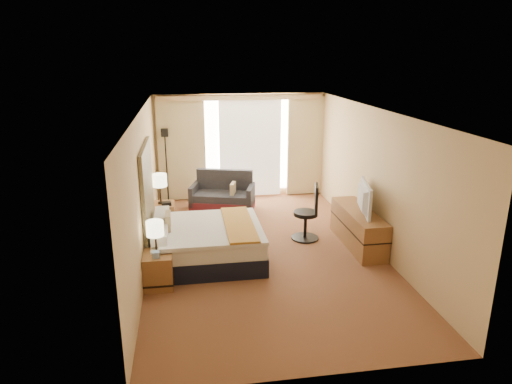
{
  "coord_description": "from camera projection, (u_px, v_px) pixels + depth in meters",
  "views": [
    {
      "loc": [
        -1.36,
        -7.72,
        3.56
      ],
      "look_at": [
        -0.08,
        0.4,
        1.04
      ],
      "focal_mm": 32.0,
      "sensor_mm": 36.0,
      "label": 1
    }
  ],
  "objects": [
    {
      "name": "headboard",
      "position": [
        147.0,
        187.0,
        8.04
      ],
      "size": [
        0.06,
        1.85,
        1.5
      ],
      "primitive_type": "cube",
      "color": "black",
      "rests_on": "wall_left"
    },
    {
      "name": "nightstand_left",
      "position": [
        158.0,
        270.0,
        7.18
      ],
      "size": [
        0.45,
        0.52,
        0.55
      ],
      "primitive_type": "cube",
      "color": "olive",
      "rests_on": "floor"
    },
    {
      "name": "nightstand_right",
      "position": [
        164.0,
        216.0,
        9.54
      ],
      "size": [
        0.45,
        0.52,
        0.55
      ],
      "primitive_type": "cube",
      "color": "olive",
      "rests_on": "floor"
    },
    {
      "name": "window",
      "position": [
        250.0,
        145.0,
        11.46
      ],
      "size": [
        2.3,
        0.02,
        2.3
      ],
      "primitive_type": "cube",
      "color": "white",
      "rests_on": "wall_back"
    },
    {
      "name": "wall_left",
      "position": [
        144.0,
        189.0,
        7.84
      ],
      "size": [
        0.02,
        7.0,
        2.6
      ],
      "primitive_type": "cube",
      "color": "#D1B27F",
      "rests_on": "ground"
    },
    {
      "name": "lamp_left",
      "position": [
        155.0,
        229.0,
        6.92
      ],
      "size": [
        0.27,
        0.27,
        0.56
      ],
      "color": "black",
      "rests_on": "nightstand_left"
    },
    {
      "name": "telephone",
      "position": [
        166.0,
        204.0,
        9.35
      ],
      "size": [
        0.21,
        0.17,
        0.07
      ],
      "primitive_type": "cube",
      "rotation": [
        0.0,
        0.0,
        0.16
      ],
      "color": "black",
      "rests_on": "nightstand_right"
    },
    {
      "name": "bed",
      "position": [
        207.0,
        242.0,
        8.06
      ],
      "size": [
        1.9,
        1.74,
        0.92
      ],
      "color": "black",
      "rests_on": "floor"
    },
    {
      "name": "wall_back",
      "position": [
        240.0,
        146.0,
        11.46
      ],
      "size": [
        4.2,
        0.02,
        2.6
      ],
      "primitive_type": "cube",
      "color": "#D1B27F",
      "rests_on": "ground"
    },
    {
      "name": "floor",
      "position": [
        264.0,
        251.0,
        8.53
      ],
      "size": [
        4.2,
        7.0,
        0.02
      ],
      "primitive_type": "cube",
      "color": "#5E261B",
      "rests_on": "ground"
    },
    {
      "name": "tissue_box",
      "position": [
        156.0,
        255.0,
        6.97
      ],
      "size": [
        0.12,
        0.12,
        0.1
      ],
      "primitive_type": "cube",
      "rotation": [
        0.0,
        0.0,
        0.11
      ],
      "color": "#819EC8",
      "rests_on": "nightstand_left"
    },
    {
      "name": "wall_right",
      "position": [
        375.0,
        179.0,
        8.46
      ],
      "size": [
        0.02,
        7.0,
        2.6
      ],
      "primitive_type": "cube",
      "color": "#D1B27F",
      "rests_on": "ground"
    },
    {
      "name": "ceiling",
      "position": [
        264.0,
        111.0,
        7.77
      ],
      "size": [
        4.2,
        7.0,
        0.02
      ],
      "primitive_type": "cube",
      "color": "white",
      "rests_on": "wall_back"
    },
    {
      "name": "desk_chair",
      "position": [
        309.0,
        215.0,
        8.95
      ],
      "size": [
        0.54,
        0.54,
        1.12
      ],
      "rotation": [
        0.0,
        0.0,
        -0.25
      ],
      "color": "black",
      "rests_on": "floor"
    },
    {
      "name": "curtains",
      "position": [
        240.0,
        143.0,
        11.32
      ],
      "size": [
        4.12,
        0.19,
        2.56
      ],
      "color": "#CBB98F",
      "rests_on": "floor"
    },
    {
      "name": "television",
      "position": [
        360.0,
        198.0,
        8.4
      ],
      "size": [
        0.35,
        1.01,
        0.58
      ],
      "primitive_type": "imported",
      "rotation": [
        0.0,
        0.0,
        1.34
      ],
      "color": "black",
      "rests_on": "media_dresser"
    },
    {
      "name": "floor_lamp",
      "position": [
        166.0,
        151.0,
        11.0
      ],
      "size": [
        0.23,
        0.23,
        1.82
      ],
      "color": "black",
      "rests_on": "floor"
    },
    {
      "name": "wall_front",
      "position": [
        321.0,
        274.0,
        4.85
      ],
      "size": [
        4.2,
        0.02,
        2.6
      ],
      "primitive_type": "cube",
      "color": "#D1B27F",
      "rests_on": "ground"
    },
    {
      "name": "media_dresser",
      "position": [
        358.0,
        228.0,
        8.7
      ],
      "size": [
        0.5,
        1.8,
        0.7
      ],
      "primitive_type": "cube",
      "color": "olive",
      "rests_on": "floor"
    },
    {
      "name": "loveseat",
      "position": [
        223.0,
        197.0,
        10.72
      ],
      "size": [
        1.6,
        1.14,
        0.9
      ],
      "rotation": [
        0.0,
        0.0,
        -0.28
      ],
      "color": "#55181E",
      "rests_on": "floor"
    },
    {
      "name": "lamp_right",
      "position": [
        160.0,
        181.0,
        9.33
      ],
      "size": [
        0.3,
        0.3,
        0.63
      ],
      "color": "black",
      "rests_on": "nightstand_right"
    }
  ]
}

